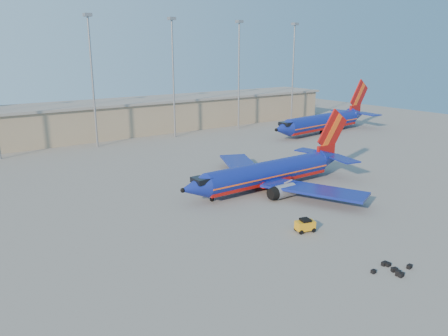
{
  "coord_description": "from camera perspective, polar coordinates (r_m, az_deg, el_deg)",
  "views": [
    {
      "loc": [
        -37.37,
        -49.5,
        21.32
      ],
      "look_at": [
        -0.72,
        2.37,
        4.0
      ],
      "focal_mm": 35.0,
      "sensor_mm": 36.0,
      "label": 1
    }
  ],
  "objects": [
    {
      "name": "ground",
      "position": [
        65.59,
        1.71,
        -3.72
      ],
      "size": [
        220.0,
        220.0,
        0.0
      ],
      "primitive_type": "plane",
      "color": "slate",
      "rests_on": "ground"
    },
    {
      "name": "terminal_building",
      "position": [
        118.7,
        -11.42,
        6.72
      ],
      "size": [
        122.0,
        16.0,
        8.5
      ],
      "color": "#88745E",
      "rests_on": "ground"
    },
    {
      "name": "light_mast_row",
      "position": [
        104.55,
        -11.61,
        12.89
      ],
      "size": [
        101.6,
        1.6,
        28.65
      ],
      "color": "gray",
      "rests_on": "ground"
    },
    {
      "name": "aircraft_main",
      "position": [
        69.48,
        6.22,
        -0.59
      ],
      "size": [
        33.9,
        32.64,
        11.49
      ],
      "rotation": [
        0.0,
        0.0,
        0.01
      ],
      "color": "navy",
      "rests_on": "ground"
    },
    {
      "name": "aircraft_second",
      "position": [
        118.16,
        12.95,
        5.96
      ],
      "size": [
        38.97,
        15.11,
        13.21
      ],
      "rotation": [
        0.0,
        0.0,
        0.11
      ],
      "color": "navy",
      "rests_on": "ground"
    },
    {
      "name": "baggage_tug",
      "position": [
        53.93,
        10.54,
        -7.32
      ],
      "size": [
        2.55,
        1.9,
        1.64
      ],
      "rotation": [
        0.0,
        0.0,
        -0.25
      ],
      "color": "orange",
      "rests_on": "ground"
    },
    {
      "name": "luggage_pile",
      "position": [
        47.58,
        21.29,
        -12.21
      ],
      "size": [
        4.34,
        2.75,
        0.53
      ],
      "color": "black",
      "rests_on": "ground"
    }
  ]
}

